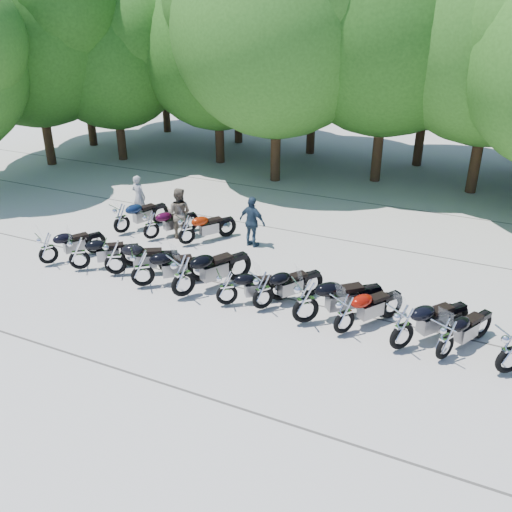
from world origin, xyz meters
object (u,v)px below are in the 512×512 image
at_px(motorcycle_14, 186,229).
at_px(rider_1, 179,213).
at_px(motorcycle_3, 142,267).
at_px(rider_2, 252,222).
at_px(motorcycle_1, 79,253).
at_px(motorcycle_6, 263,290).
at_px(motorcycle_12, 121,218).
at_px(motorcycle_10, 446,338).
at_px(motorcycle_13, 151,225).
at_px(motorcycle_11, 511,350).
at_px(motorcycle_4, 183,275).
at_px(motorcycle_5, 227,287).
at_px(motorcycle_7, 306,300).
at_px(motorcycle_2, 115,257).
at_px(motorcycle_0, 47,248).
at_px(rider_0, 139,196).
at_px(motorcycle_8, 345,313).
at_px(motorcycle_9, 403,327).

relative_size(motorcycle_14, rider_1, 1.19).
distance_m(motorcycle_3, rider_2, 4.22).
bearing_deg(rider_2, rider_1, 19.64).
relative_size(motorcycle_1, motorcycle_6, 0.99).
distance_m(motorcycle_3, motorcycle_12, 4.15).
distance_m(motorcycle_10, motorcycle_13, 10.32).
bearing_deg(motorcycle_6, motorcycle_11, -148.08).
relative_size(motorcycle_6, rider_1, 1.24).
height_order(motorcycle_4, motorcycle_12, motorcycle_4).
bearing_deg(motorcycle_14, motorcycle_5, 170.12).
bearing_deg(motorcycle_7, motorcycle_2, 46.14).
relative_size(motorcycle_0, rider_0, 1.29).
bearing_deg(motorcycle_7, rider_1, 17.09).
height_order(motorcycle_8, rider_0, rider_0).
relative_size(motorcycle_7, motorcycle_12, 1.13).
relative_size(motorcycle_3, motorcycle_7, 0.93).
bearing_deg(rider_2, motorcycle_6, 130.45).
height_order(motorcycle_3, motorcycle_8, motorcycle_3).
height_order(motorcycle_8, motorcycle_10, motorcycle_8).
bearing_deg(motorcycle_0, motorcycle_4, -151.80).
relative_size(motorcycle_0, motorcycle_5, 1.02).
distance_m(motorcycle_2, motorcycle_12, 3.18).
xyz_separation_m(motorcycle_7, rider_0, (-8.22, 4.43, 0.10)).
bearing_deg(motorcycle_3, motorcycle_9, -130.01).
relative_size(motorcycle_2, motorcycle_13, 1.10).
height_order(motorcycle_7, motorcycle_13, motorcycle_7).
xyz_separation_m(motorcycle_5, motorcycle_7, (2.20, 0.03, 0.13)).
relative_size(motorcycle_3, motorcycle_12, 1.05).
distance_m(motorcycle_4, motorcycle_9, 5.87).
height_order(motorcycle_3, motorcycle_12, motorcycle_3).
xyz_separation_m(motorcycle_0, rider_1, (2.48, 3.55, 0.29)).
bearing_deg(rider_0, motorcycle_0, 97.02).
distance_m(motorcycle_0, motorcycle_14, 4.32).
height_order(motorcycle_0, motorcycle_4, motorcycle_4).
bearing_deg(motorcycle_8, motorcycle_1, 33.51).
height_order(motorcycle_3, motorcycle_7, motorcycle_7).
bearing_deg(motorcycle_1, motorcycle_14, -71.45).
bearing_deg(rider_1, motorcycle_12, 7.74).
distance_m(motorcycle_6, motorcycle_11, 5.93).
bearing_deg(motorcycle_7, rider_2, -1.82).
height_order(motorcycle_12, rider_1, rider_1).
xyz_separation_m(motorcycle_0, motorcycle_4, (4.83, -0.00, 0.13)).
bearing_deg(motorcycle_6, motorcycle_13, 8.16).
bearing_deg(motorcycle_8, motorcycle_7, 31.05).
bearing_deg(motorcycle_13, motorcycle_1, 108.72).
relative_size(motorcycle_1, motorcycle_12, 0.98).
bearing_deg(motorcycle_1, motorcycle_9, -128.58).
bearing_deg(motorcycle_3, motorcycle_0, 50.20).
relative_size(motorcycle_2, motorcycle_10, 1.07).
distance_m(motorcycle_2, motorcycle_7, 5.98).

